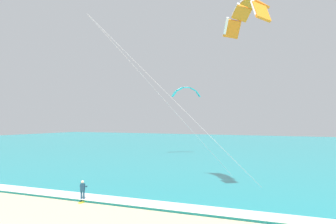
{
  "coord_description": "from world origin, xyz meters",
  "views": [
    {
      "loc": [
        21.52,
        -14.14,
        6.59
      ],
      "look_at": [
        6.24,
        15.44,
        7.04
      ],
      "focal_mm": 44.15,
      "sensor_mm": 36.0,
      "label": 1
    }
  ],
  "objects_px": {
    "kite_distant": "(186,91)",
    "surfboard": "(83,202)",
    "kitesurfer": "(83,190)",
    "kite_primary": "(247,12)"
  },
  "relations": [
    {
      "from": "kite_primary",
      "to": "surfboard",
      "type": "bearing_deg",
      "value": -140.91
    },
    {
      "from": "surfboard",
      "to": "kitesurfer",
      "type": "height_order",
      "value": "kitesurfer"
    },
    {
      "from": "kitesurfer",
      "to": "surfboard",
      "type": "bearing_deg",
      "value": -73.46
    },
    {
      "from": "surfboard",
      "to": "kite_primary",
      "type": "height_order",
      "value": "kite_primary"
    },
    {
      "from": "surfboard",
      "to": "kite_primary",
      "type": "distance_m",
      "value": 20.74
    },
    {
      "from": "surfboard",
      "to": "kite_distant",
      "type": "relative_size",
      "value": 0.33
    },
    {
      "from": "kite_primary",
      "to": "kite_distant",
      "type": "bearing_deg",
      "value": 123.35
    },
    {
      "from": "surfboard",
      "to": "kite_distant",
      "type": "xyz_separation_m",
      "value": [
        -8.54,
        37.8,
        11.11
      ]
    },
    {
      "from": "surfboard",
      "to": "kitesurfer",
      "type": "bearing_deg",
      "value": 106.54
    },
    {
      "from": "kite_distant",
      "to": "surfboard",
      "type": "bearing_deg",
      "value": -77.27
    }
  ]
}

